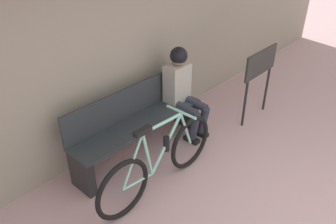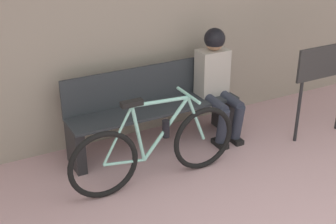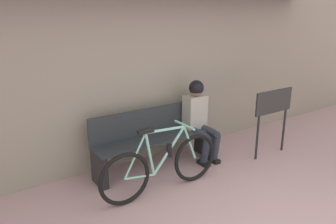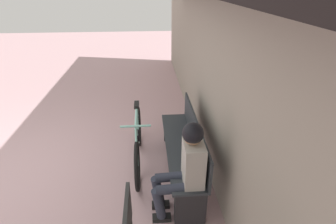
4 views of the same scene
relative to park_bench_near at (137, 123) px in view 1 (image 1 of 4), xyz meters
The scene contains 5 objects.
storefront_wall 1.30m from the park_bench_near, 83.65° to the left, with size 12.00×0.56×3.20m.
park_bench_near is the anchor object (origin of this frame).
bicycle 0.73m from the park_bench_near, 113.95° to the right, with size 1.71×0.40×0.90m.
person_seated 0.79m from the park_bench_near, ahead, with size 0.34×0.59×1.23m.
signboard 1.92m from the park_bench_near, 20.99° to the right, with size 0.79×0.04×1.07m.
Camera 1 is at (-2.32, -0.10, 2.63)m, focal length 35.00 mm.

